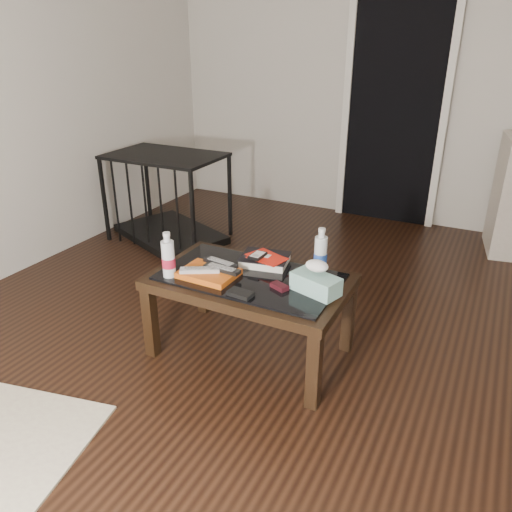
% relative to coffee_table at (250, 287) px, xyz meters
% --- Properties ---
extents(ground, '(5.00, 5.00, 0.00)m').
position_rel_coffee_table_xyz_m(ground, '(0.52, 0.01, -0.40)').
color(ground, black).
rests_on(ground, ground).
extents(room_shell, '(5.00, 5.00, 5.00)m').
position_rel_coffee_table_xyz_m(room_shell, '(0.52, 0.01, 1.22)').
color(room_shell, beige).
rests_on(room_shell, ground).
extents(doorway, '(0.90, 0.08, 2.07)m').
position_rel_coffee_table_xyz_m(doorway, '(0.12, 2.47, 0.63)').
color(doorway, black).
rests_on(doorway, ground).
extents(coffee_table, '(1.00, 0.60, 0.46)m').
position_rel_coffee_table_xyz_m(coffee_table, '(0.00, 0.00, 0.00)').
color(coffee_table, black).
rests_on(coffee_table, ground).
extents(pet_crate, '(1.06, 0.90, 0.71)m').
position_rel_coffee_table_xyz_m(pet_crate, '(-1.38, 1.18, -0.17)').
color(pet_crate, black).
rests_on(pet_crate, ground).
extents(magazines, '(0.29, 0.22, 0.03)m').
position_rel_coffee_table_xyz_m(magazines, '(-0.19, -0.10, 0.08)').
color(magazines, '#C55312').
rests_on(magazines, coffee_table).
extents(remote_silver, '(0.20, 0.14, 0.02)m').
position_rel_coffee_table_xyz_m(remote_silver, '(-0.22, -0.13, 0.11)').
color(remote_silver, '#B7B7BC').
rests_on(remote_silver, magazines).
extents(remote_black_front, '(0.20, 0.06, 0.02)m').
position_rel_coffee_table_xyz_m(remote_black_front, '(-0.13, -0.07, 0.11)').
color(remote_black_front, black).
rests_on(remote_black_front, magazines).
extents(remote_black_back, '(0.21, 0.08, 0.02)m').
position_rel_coffee_table_xyz_m(remote_black_back, '(-0.17, -0.01, 0.11)').
color(remote_black_back, black).
rests_on(remote_black_back, magazines).
extents(textbook, '(0.28, 0.24, 0.05)m').
position_rel_coffee_table_xyz_m(textbook, '(0.00, 0.16, 0.09)').
color(textbook, black).
rests_on(textbook, coffee_table).
extents(dvd_mailers, '(0.23, 0.20, 0.01)m').
position_rel_coffee_table_xyz_m(dvd_mailers, '(0.01, 0.16, 0.11)').
color(dvd_mailers, red).
rests_on(dvd_mailers, textbook).
extents(ipod, '(0.07, 0.11, 0.02)m').
position_rel_coffee_table_xyz_m(ipod, '(-0.02, 0.12, 0.12)').
color(ipod, black).
rests_on(ipod, dvd_mailers).
extents(flip_phone, '(0.10, 0.08, 0.02)m').
position_rel_coffee_table_xyz_m(flip_phone, '(0.19, -0.06, 0.08)').
color(flip_phone, black).
rests_on(flip_phone, coffee_table).
extents(wallet, '(0.13, 0.08, 0.02)m').
position_rel_coffee_table_xyz_m(wallet, '(0.06, -0.21, 0.07)').
color(wallet, black).
rests_on(wallet, coffee_table).
extents(water_bottle_left, '(0.07, 0.07, 0.24)m').
position_rel_coffee_table_xyz_m(water_bottle_left, '(-0.37, -0.19, 0.18)').
color(water_bottle_left, silver).
rests_on(water_bottle_left, coffee_table).
extents(water_bottle_right, '(0.08, 0.08, 0.24)m').
position_rel_coffee_table_xyz_m(water_bottle_right, '(0.30, 0.21, 0.18)').
color(water_bottle_right, silver).
rests_on(water_bottle_right, coffee_table).
extents(tissue_box, '(0.26, 0.18, 0.09)m').
position_rel_coffee_table_xyz_m(tissue_box, '(0.36, -0.02, 0.11)').
color(tissue_box, teal).
rests_on(tissue_box, coffee_table).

